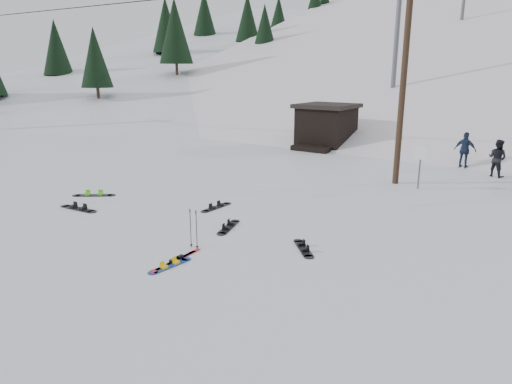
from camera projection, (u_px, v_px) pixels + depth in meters
The scene contains 18 objects.
ground at pixel (92, 293), 10.15m from camera, with size 200.00×200.00×0.00m, color white.
ski_slope at pixel (484, 210), 56.47m from camera, with size 60.00×75.00×45.00m, color white.
ridge_left at pixel (224, 175), 70.93m from camera, with size 34.00×85.00×38.00m, color white.
treeline_left at pixel (196, 107), 60.68m from camera, with size 20.00×64.00×10.00m, color black, non-canonical shape.
utility_pole at pixel (404, 73), 18.81m from camera, with size 2.00×0.26×9.00m.
trail_sign at pixel (420, 159), 18.74m from camera, with size 0.50×0.09×1.85m.
lift_hut at pixel (326, 126), 29.06m from camera, with size 3.40×4.10×2.75m.
lift_tower_near at pixel (397, 28), 33.93m from camera, with size 2.20×0.36×8.00m.
hero_snowboard at pixel (170, 265), 11.54m from camera, with size 0.34×1.32×0.09m.
hero_skis at pixel (176, 260), 11.87m from camera, with size 0.20×1.83×0.10m.
ski_poles at pixel (194, 228), 12.61m from camera, with size 0.30×0.08×1.11m.
board_scatter_a at pixel (78, 208), 16.26m from camera, with size 1.71×0.47×0.12m.
board_scatter_b at pixel (216, 207), 16.45m from camera, with size 0.30×1.52×0.11m.
board_scatter_c at pixel (94, 195), 18.02m from camera, with size 1.41×1.15×0.12m.
board_scatter_d at pixel (303, 248), 12.65m from camera, with size 1.10×1.13×0.10m.
board_scatter_f at pixel (229, 227), 14.36m from camera, with size 0.69×1.48×0.11m.
skier_dark at pixel (497, 158), 21.07m from camera, with size 0.84×0.66×1.74m, color black.
skier_navy at pixel (465, 150), 22.93m from camera, with size 1.06×0.44×1.82m, color #1B2945.
Camera 1 is at (8.33, -5.37, 4.81)m, focal length 32.00 mm.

